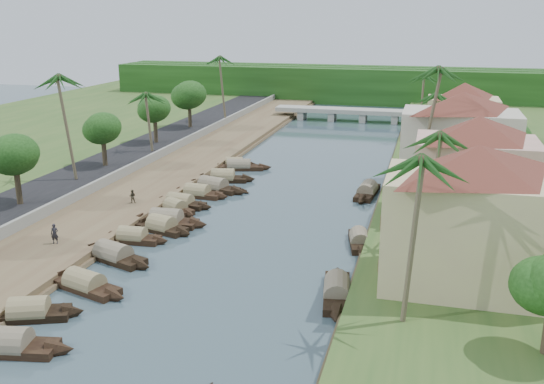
% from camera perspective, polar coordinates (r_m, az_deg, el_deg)
% --- Properties ---
extents(ground, '(220.00, 220.00, 0.00)m').
position_cam_1_polar(ground, '(50.88, -4.39, -6.60)').
color(ground, '#384C54').
rests_on(ground, ground).
extents(left_bank, '(10.00, 180.00, 0.80)m').
position_cam_1_polar(left_bank, '(74.15, -11.03, 0.88)').
color(left_bank, brown).
rests_on(left_bank, ground).
extents(right_bank, '(16.00, 180.00, 1.20)m').
position_cam_1_polar(right_bank, '(67.04, 17.03, -1.03)').
color(right_bank, '#2D4E1F').
rests_on(right_bank, ground).
extents(road, '(8.00, 180.00, 1.40)m').
position_cam_1_polar(road, '(78.10, -16.68, 1.50)').
color(road, black).
rests_on(road, ground).
extents(retaining_wall, '(0.40, 180.00, 1.10)m').
position_cam_1_polar(retaining_wall, '(75.81, -13.94, 1.78)').
color(retaining_wall, gray).
rests_on(retaining_wall, left_bank).
extents(treeline, '(120.00, 14.00, 8.00)m').
position_cam_1_polar(treeline, '(145.86, 8.74, 9.96)').
color(treeline, '#15360E').
rests_on(treeline, ground).
extents(bridge, '(28.00, 4.00, 2.40)m').
position_cam_1_polar(bridge, '(118.59, 7.15, 7.47)').
color(bridge, gray).
rests_on(bridge, ground).
extents(building_near, '(14.85, 14.85, 10.20)m').
position_cam_1_polar(building_near, '(44.35, 18.38, -2.13)').
color(building_near, tan).
rests_on(building_near, right_bank).
extents(building_mid, '(14.11, 14.11, 9.70)m').
position_cam_1_polar(building_mid, '(59.88, 18.57, 2.30)').
color(building_mid, '#E1AA9F').
rests_on(building_mid, right_bank).
extents(building_far, '(15.59, 15.59, 10.20)m').
position_cam_1_polar(building_far, '(73.45, 17.24, 5.10)').
color(building_far, beige).
rests_on(building_far, right_bank).
extents(building_distant, '(12.62, 12.62, 9.20)m').
position_cam_1_polar(building_distant, '(93.29, 17.47, 7.03)').
color(building_distant, tan).
rests_on(building_distant, right_bank).
extents(sampan_0, '(9.16, 3.42, 2.34)m').
position_cam_1_polar(sampan_0, '(41.45, -23.86, -13.06)').
color(sampan_0, black).
rests_on(sampan_0, ground).
extents(sampan_1, '(7.59, 4.33, 2.23)m').
position_cam_1_polar(sampan_1, '(44.91, -21.88, -10.50)').
color(sampan_1, black).
rests_on(sampan_1, ground).
extents(sampan_2, '(8.59, 4.18, 2.23)m').
position_cam_1_polar(sampan_2, '(47.89, -17.21, -8.31)').
color(sampan_2, black).
rests_on(sampan_2, ground).
extents(sampan_3, '(8.78, 4.52, 2.32)m').
position_cam_1_polar(sampan_3, '(52.68, -14.70, -5.80)').
color(sampan_3, black).
rests_on(sampan_3, ground).
extents(sampan_4, '(7.18, 2.02, 2.05)m').
position_cam_1_polar(sampan_4, '(56.38, -13.00, -4.21)').
color(sampan_4, black).
rests_on(sampan_4, ground).
extents(sampan_5, '(7.33, 3.63, 2.27)m').
position_cam_1_polar(sampan_5, '(58.54, -10.34, -3.26)').
color(sampan_5, black).
rests_on(sampan_5, ground).
extents(sampan_6, '(8.66, 2.50, 2.52)m').
position_cam_1_polar(sampan_6, '(60.09, -9.91, -2.72)').
color(sampan_6, black).
rests_on(sampan_6, ground).
extents(sampan_7, '(7.96, 2.52, 2.10)m').
position_cam_1_polar(sampan_7, '(65.67, -8.63, -1.01)').
color(sampan_7, black).
rests_on(sampan_7, ground).
extents(sampan_8, '(6.27, 4.47, 2.01)m').
position_cam_1_polar(sampan_8, '(63.92, -9.08, -1.52)').
color(sampan_8, black).
rests_on(sampan_8, ground).
extents(sampan_9, '(9.48, 4.34, 2.34)m').
position_cam_1_polar(sampan_9, '(71.34, -5.57, 0.51)').
color(sampan_9, black).
rests_on(sampan_9, ground).
extents(sampan_10, '(7.95, 2.26, 2.17)m').
position_cam_1_polar(sampan_10, '(68.94, -7.05, -0.10)').
color(sampan_10, black).
rests_on(sampan_10, ground).
extents(sampan_11, '(8.48, 3.46, 2.36)m').
position_cam_1_polar(sampan_11, '(74.99, -4.64, 1.32)').
color(sampan_11, black).
rests_on(sampan_11, ground).
extents(sampan_12, '(9.10, 3.93, 2.14)m').
position_cam_1_polar(sampan_12, '(80.45, -3.13, 2.39)').
color(sampan_12, black).
rests_on(sampan_12, ground).
extents(sampan_13, '(6.76, 2.76, 1.87)m').
position_cam_1_polar(sampan_13, '(82.03, -3.56, 2.65)').
color(sampan_13, black).
rests_on(sampan_13, ground).
extents(sampan_14, '(3.02, 9.37, 2.23)m').
position_cam_1_polar(sampan_14, '(44.99, 6.13, -9.28)').
color(sampan_14, black).
rests_on(sampan_14, ground).
extents(sampan_15, '(2.92, 7.46, 1.99)m').
position_cam_1_polar(sampan_15, '(54.81, 8.23, -4.55)').
color(sampan_15, black).
rests_on(sampan_15, ground).
extents(sampan_16, '(2.48, 9.29, 2.23)m').
position_cam_1_polar(sampan_16, '(69.94, 8.96, 0.06)').
color(sampan_16, black).
rests_on(sampan_16, ground).
extents(canoe_1, '(4.33, 0.98, 0.69)m').
position_cam_1_polar(canoe_1, '(53.91, -15.14, -5.68)').
color(canoe_1, black).
rests_on(canoe_1, ground).
extents(canoe_2, '(5.78, 3.25, 0.87)m').
position_cam_1_polar(canoe_2, '(71.44, -3.90, 0.31)').
color(canoe_2, black).
rests_on(canoe_2, ground).
extents(palm_0, '(3.20, 3.20, 12.11)m').
position_cam_1_polar(palm_0, '(36.38, 13.34, 2.70)').
color(palm_0, brown).
rests_on(palm_0, ground).
extents(palm_1, '(3.20, 3.20, 11.02)m').
position_cam_1_polar(palm_1, '(50.01, 14.98, 5.02)').
color(palm_1, brown).
rests_on(palm_1, ground).
extents(palm_2, '(3.20, 3.20, 14.69)m').
position_cam_1_polar(palm_2, '(67.27, 14.47, 10.91)').
color(palm_2, brown).
rests_on(palm_2, ground).
extents(palm_3, '(3.20, 3.20, 10.36)m').
position_cam_1_polar(palm_3, '(80.81, 15.14, 8.70)').
color(palm_3, brown).
rests_on(palm_3, ground).
extents(palm_5, '(3.20, 3.20, 13.35)m').
position_cam_1_polar(palm_5, '(72.16, -18.91, 10.01)').
color(palm_5, brown).
rests_on(palm_5, ground).
extents(palm_6, '(3.20, 3.20, 9.54)m').
position_cam_1_polar(palm_6, '(85.53, -11.56, 8.92)').
color(palm_6, brown).
rests_on(palm_6, ground).
extents(palm_7, '(3.20, 3.20, 11.09)m').
position_cam_1_polar(palm_7, '(99.23, 14.06, 10.51)').
color(palm_7, brown).
rests_on(palm_7, ground).
extents(palm_8, '(3.20, 3.20, 12.74)m').
position_cam_1_polar(palm_8, '(109.28, -4.62, 12.38)').
color(palm_8, brown).
rests_on(palm_8, ground).
extents(tree_2, '(4.71, 4.71, 7.01)m').
position_cam_1_polar(tree_2, '(65.28, -23.08, 3.17)').
color(tree_2, '#4C3F2B').
rests_on(tree_2, ground).
extents(tree_3, '(4.48, 4.48, 6.57)m').
position_cam_1_polar(tree_3, '(78.99, -15.67, 5.72)').
color(tree_3, '#4C3F2B').
rests_on(tree_3, ground).
extents(tree_4, '(4.51, 4.51, 6.85)m').
position_cam_1_polar(tree_4, '(91.91, -11.01, 7.62)').
color(tree_4, '#4C3F2B').
rests_on(tree_4, ground).
extents(tree_5, '(5.42, 5.42, 7.62)m').
position_cam_1_polar(tree_5, '(103.94, -7.81, 8.98)').
color(tree_5, '#4C3F2B').
rests_on(tree_5, ground).
extents(tree_6, '(4.78, 4.78, 6.99)m').
position_cam_1_polar(tree_6, '(74.01, 21.10, 4.62)').
color(tree_6, '#4C3F2B').
rests_on(tree_6, ground).
extents(person_near, '(0.74, 0.59, 1.78)m').
position_cam_1_polar(person_near, '(55.45, -19.78, -3.72)').
color(person_near, '#232229').
rests_on(person_near, left_bank).
extents(person_far, '(0.82, 0.72, 1.42)m').
position_cam_1_polar(person_far, '(65.09, -13.01, -0.40)').
color(person_far, '#383527').
rests_on(person_far, left_bank).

